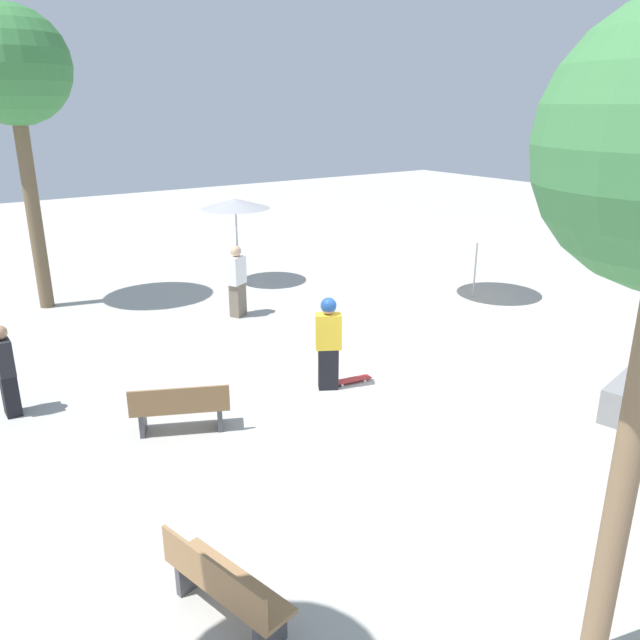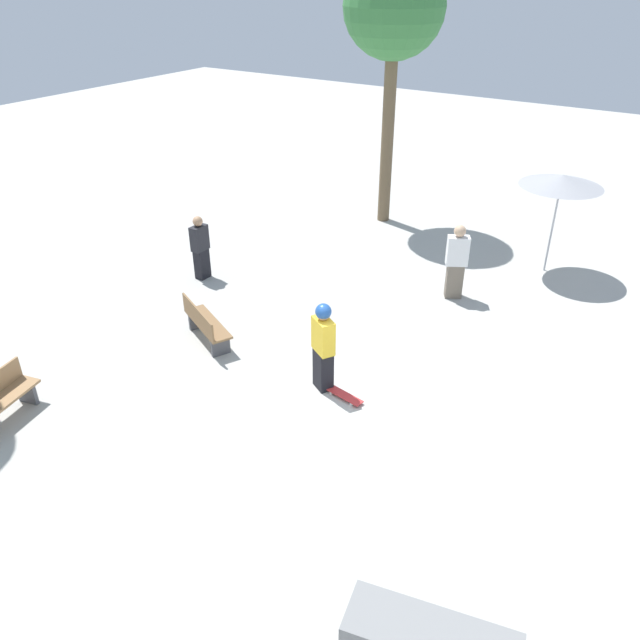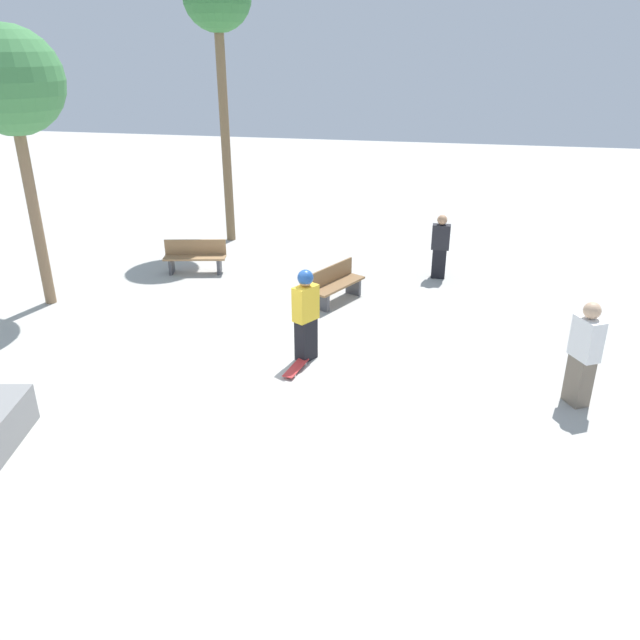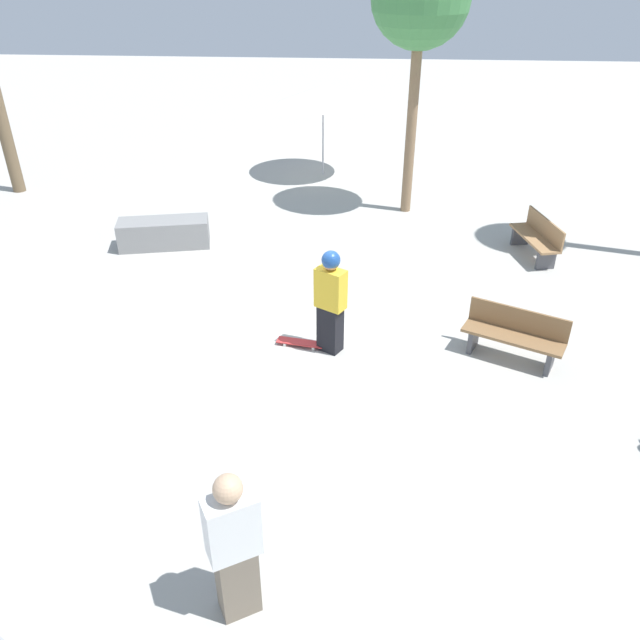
% 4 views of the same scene
% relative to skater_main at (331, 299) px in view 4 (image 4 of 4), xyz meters
% --- Properties ---
extents(ground_plane, '(60.00, 60.00, 0.00)m').
position_rel_skater_main_xyz_m(ground_plane, '(0.77, -0.90, -0.97)').
color(ground_plane, '#B2AFA8').
extents(skater_main, '(0.54, 0.47, 1.79)m').
position_rel_skater_main_xyz_m(skater_main, '(0.00, 0.00, 0.00)').
color(skater_main, black).
rests_on(skater_main, ground_plane).
extents(skateboard, '(0.82, 0.33, 0.07)m').
position_rel_skater_main_xyz_m(skateboard, '(0.51, -0.08, -0.91)').
color(skateboard, red).
rests_on(skateboard, ground_plane).
extents(concrete_ledge, '(2.06, 1.08, 0.62)m').
position_rel_skater_main_xyz_m(concrete_ledge, '(3.92, -3.88, -0.66)').
color(concrete_ledge, gray).
rests_on(concrete_ledge, ground_plane).
extents(bench_near, '(1.63, 1.09, 0.85)m').
position_rel_skater_main_xyz_m(bench_near, '(-2.96, 0.03, -0.54)').
color(bench_near, '#47474C').
rests_on(bench_near, ground_plane).
extents(bench_far, '(0.79, 1.66, 0.85)m').
position_rel_skater_main_xyz_m(bench_far, '(-4.20, -3.95, -0.54)').
color(bench_far, '#47474C').
rests_on(bench_far, ground_plane).
extents(shade_umbrella_white, '(2.56, 2.56, 2.50)m').
position_rel_skater_main_xyz_m(shade_umbrella_white, '(0.75, -9.20, 1.28)').
color(shade_umbrella_white, '#B7B7BC').
rests_on(shade_umbrella_white, ground_plane).
extents(palm_tree_center_right, '(2.17, 2.17, 5.93)m').
position_rel_skater_main_xyz_m(palm_tree_center_right, '(-1.54, -6.47, 3.81)').
color(palm_tree_center_right, '#896B4C').
rests_on(palm_tree_center_right, ground_plane).
extents(bystander_watching, '(0.57, 0.48, 1.82)m').
position_rel_skater_main_xyz_m(bystander_watching, '(0.64, 4.79, -0.06)').
color(bystander_watching, '#726656').
rests_on(bystander_watching, ground_plane).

